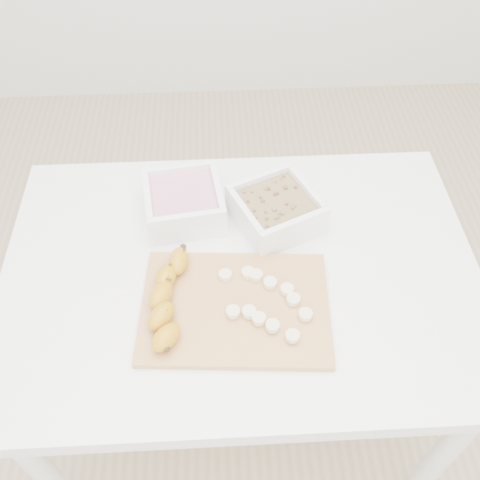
{
  "coord_description": "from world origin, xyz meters",
  "views": [
    {
      "loc": [
        -0.04,
        -0.67,
        1.64
      ],
      "look_at": [
        0.0,
        0.03,
        0.81
      ],
      "focal_mm": 40.0,
      "sensor_mm": 36.0,
      "label": 1
    }
  ],
  "objects_px": {
    "table": "(241,295)",
    "bowl_yogurt": "(184,202)",
    "cutting_board": "(235,307)",
    "banana": "(168,299)",
    "bowl_granola": "(276,209)"
  },
  "relations": [
    {
      "from": "table",
      "to": "cutting_board",
      "type": "bearing_deg",
      "value": -99.36
    },
    {
      "from": "bowl_granola",
      "to": "banana",
      "type": "bearing_deg",
      "value": -136.01
    },
    {
      "from": "banana",
      "to": "bowl_granola",
      "type": "bearing_deg",
      "value": 61.67
    },
    {
      "from": "table",
      "to": "bowl_granola",
      "type": "relative_size",
      "value": 4.52
    },
    {
      "from": "bowl_yogurt",
      "to": "cutting_board",
      "type": "bearing_deg",
      "value": -68.87
    },
    {
      "from": "bowl_yogurt",
      "to": "cutting_board",
      "type": "distance_m",
      "value": 0.28
    },
    {
      "from": "bowl_yogurt",
      "to": "cutting_board",
      "type": "xyz_separation_m",
      "value": [
        0.1,
        -0.26,
        -0.03
      ]
    },
    {
      "from": "table",
      "to": "cutting_board",
      "type": "height_order",
      "value": "cutting_board"
    },
    {
      "from": "table",
      "to": "cutting_board",
      "type": "distance_m",
      "value": 0.14
    },
    {
      "from": "bowl_yogurt",
      "to": "bowl_granola",
      "type": "relative_size",
      "value": 0.85
    },
    {
      "from": "table",
      "to": "banana",
      "type": "relative_size",
      "value": 4.32
    },
    {
      "from": "bowl_yogurt",
      "to": "banana",
      "type": "distance_m",
      "value": 0.26
    },
    {
      "from": "bowl_yogurt",
      "to": "banana",
      "type": "bearing_deg",
      "value": -96.1
    },
    {
      "from": "cutting_board",
      "to": "bowl_yogurt",
      "type": "bearing_deg",
      "value": 111.13
    },
    {
      "from": "table",
      "to": "bowl_yogurt",
      "type": "xyz_separation_m",
      "value": [
        -0.12,
        0.16,
        0.14
      ]
    }
  ]
}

